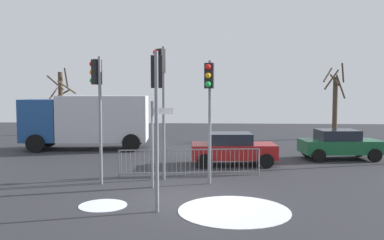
{
  "coord_description": "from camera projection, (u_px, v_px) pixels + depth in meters",
  "views": [
    {
      "loc": [
        1.02,
        -12.54,
        3.39
      ],
      "look_at": [
        0.13,
        2.4,
        2.32
      ],
      "focal_mm": 38.25,
      "sensor_mm": 36.0,
      "label": 1
    }
  ],
  "objects": [
    {
      "name": "bare_tree_centre",
      "position": [
        335.0,
        103.0,
        29.0
      ],
      "size": [
        1.62,
        1.62,
        5.33
      ],
      "color": "#473828",
      "rests_on": "ground"
    },
    {
      "name": "car_red_far",
      "position": [
        233.0,
        148.0,
        18.66
      ],
      "size": [
        3.92,
        2.17,
        1.47
      ],
      "rotation": [
        0.0,
        0.0,
        0.08
      ],
      "color": "maroon",
      "rests_on": "ground"
    },
    {
      "name": "delivery_truck",
      "position": [
        88.0,
        119.0,
        23.65
      ],
      "size": [
        7.25,
        3.3,
        3.1
      ],
      "rotation": [
        0.0,
        0.0,
        3.24
      ],
      "color": "silver",
      "rests_on": "ground"
    },
    {
      "name": "bare_tree_left",
      "position": [
        61.0,
        100.0,
        31.73
      ],
      "size": [
        2.02,
        1.85,
        5.16
      ],
      "color": "#473828",
      "rests_on": "ground"
    },
    {
      "name": "traffic_light_mid_left",
      "position": [
        157.0,
        95.0,
        11.36
      ],
      "size": [
        0.32,
        0.57,
        4.46
      ],
      "rotation": [
        0.0,
        0.0,
        0.02
      ],
      "color": "slate",
      "rests_on": "ground"
    },
    {
      "name": "traffic_light_rear_right",
      "position": [
        161.0,
        83.0,
        15.29
      ],
      "size": [
        0.44,
        0.49,
        5.05
      ],
      "rotation": [
        0.0,
        0.0,
        2.5
      ],
      "color": "slate",
      "rests_on": "ground"
    },
    {
      "name": "direction_sign_post",
      "position": [
        154.0,
        139.0,
        14.19
      ],
      "size": [
        0.75,
        0.31,
        3.03
      ],
      "rotation": [
        0.0,
        0.0,
        0.35
      ],
      "color": "slate",
      "rests_on": "ground"
    },
    {
      "name": "snow_patch_kerb",
      "position": [
        234.0,
        211.0,
        11.54
      ],
      "size": [
        3.19,
        3.19,
        0.01
      ],
      "primitive_type": "cylinder",
      "color": "white",
      "rests_on": "ground"
    },
    {
      "name": "ground_plane",
      "position": [
        183.0,
        199.0,
        12.78
      ],
      "size": [
        60.0,
        60.0,
        0.0
      ],
      "primitive_type": "plane",
      "color": "#2D2D33"
    },
    {
      "name": "traffic_light_foreground_right",
      "position": [
        97.0,
        91.0,
        14.71
      ],
      "size": [
        0.5,
        0.44,
        4.61
      ],
      "rotation": [
        0.0,
        0.0,
        0.97
      ],
      "color": "slate",
      "rests_on": "ground"
    },
    {
      "name": "traffic_light_foreground_left",
      "position": [
        209.0,
        94.0,
        14.55
      ],
      "size": [
        0.35,
        0.56,
        4.47
      ],
      "rotation": [
        0.0,
        0.0,
        2.99
      ],
      "color": "slate",
      "rests_on": "ground"
    },
    {
      "name": "car_green_mid",
      "position": [
        339.0,
        144.0,
        20.21
      ],
      "size": [
        3.95,
        2.23,
        1.47
      ],
      "rotation": [
        0.0,
        0.0,
        0.1
      ],
      "color": "#195933",
      "rests_on": "ground"
    },
    {
      "name": "snow_patch_island",
      "position": [
        103.0,
        205.0,
        12.06
      ],
      "size": [
        1.42,
        1.42,
        0.01
      ],
      "primitive_type": "cylinder",
      "color": "white",
      "rests_on": "ground"
    },
    {
      "name": "pedestrian_guard_railing",
      "position": [
        190.0,
        162.0,
        16.29
      ],
      "size": [
        5.62,
        0.83,
        1.07
      ],
      "rotation": [
        0.0,
        0.0,
        0.14
      ],
      "color": "slate",
      "rests_on": "ground"
    }
  ]
}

